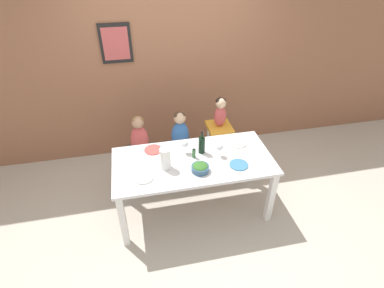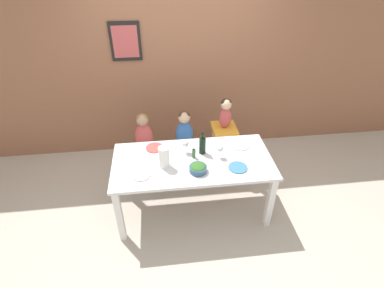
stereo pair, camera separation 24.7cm
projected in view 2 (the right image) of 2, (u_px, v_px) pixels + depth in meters
ground_plane at (193, 207)px, 3.86m from camera, size 14.00×14.00×0.00m
wall_back at (180, 66)px, 4.25m from camera, size 10.00×0.09×2.70m
dining_table at (193, 167)px, 3.46m from camera, size 1.82×0.86×0.78m
chair_far_left at (146, 154)px, 4.16m from camera, size 0.38×0.44×0.45m
chair_far_center at (185, 151)px, 4.21m from camera, size 0.38×0.44×0.45m
chair_right_highchair at (224, 137)px, 4.15m from camera, size 0.33×0.37×0.73m
person_child_left at (144, 132)px, 3.95m from camera, size 0.24×0.16×0.56m
person_child_center at (184, 130)px, 4.01m from camera, size 0.24×0.16×0.56m
person_baby_right at (226, 111)px, 3.92m from camera, size 0.17×0.15×0.42m
wine_bottle at (202, 145)px, 3.46m from camera, size 0.08×0.08×0.29m
paper_towel_roll at (164, 157)px, 3.25m from camera, size 0.12×0.12×0.25m
wine_glass_near at (220, 149)px, 3.38m from camera, size 0.08×0.08×0.16m
wine_glass_far at (185, 144)px, 3.46m from camera, size 0.08×0.08×0.16m
salad_bowl_large at (198, 168)px, 3.22m from camera, size 0.19×0.19×0.09m
dinner_plate_front_left at (141, 175)px, 3.19m from camera, size 0.21×0.21×0.01m
dinner_plate_back_left at (155, 148)px, 3.59m from camera, size 0.21×0.21×0.01m
dinner_plate_back_right at (240, 146)px, 3.63m from camera, size 0.21×0.21×0.01m
dinner_plate_front_right at (238, 167)px, 3.29m from camera, size 0.21×0.21×0.01m
condiment_bottle_hot_sauce at (194, 153)px, 3.41m from camera, size 0.04×0.04×0.13m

